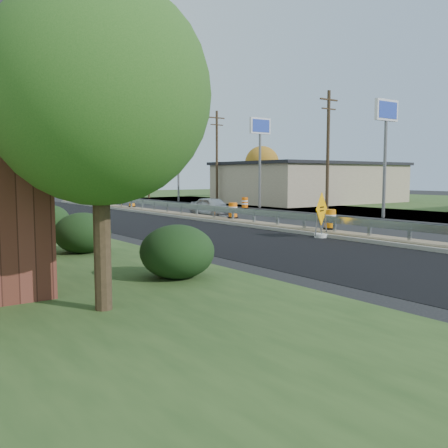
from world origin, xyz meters
TOP-DOWN VIEW (x-y plane):
  - ground at (0.00, 0.00)m, footprint 140.00×140.00m
  - grass_verge_far at (30.00, 10.00)m, footprint 40.00×120.00m
  - milled_overlay at (-4.40, 10.00)m, footprint 7.20×120.00m
  - median at (0.00, 8.00)m, footprint 1.60×55.00m
  - guardrail at (0.00, 9.00)m, footprint 0.10×46.15m
  - retail_building_near at (20.99, 20.00)m, footprint 18.50×12.50m
  - pylon_sign_south at (10.50, 3.00)m, footprint 2.20×0.30m
  - pylon_sign_mid at (10.50, 16.00)m, footprint 2.20×0.30m
  - pylon_sign_north at (10.50, 30.00)m, footprint 2.20×0.30m
  - utility_pole_smid at (11.50, 9.00)m, footprint 1.90×0.26m
  - utility_pole_nmid at (11.50, 24.00)m, footprint 1.90×0.26m
  - utility_pole_north at (11.50, 39.00)m, footprint 1.90×0.26m
  - hedge_south at (-11.00, -6.00)m, footprint 2.09×2.09m
  - hedge_mid at (-11.50, 0.00)m, footprint 2.09×2.09m
  - hedge_north at (-11.00, 6.00)m, footprint 2.09×2.09m
  - tree_near_green at (-14.00, -8.00)m, footprint 4.62×4.62m
  - tree_far_yellow at (26.00, 34.00)m, footprint 4.62×4.62m
  - caution_sign at (-0.90, -1.98)m, footprint 1.40×0.66m
  - barrel_median_near at (0.55, -1.22)m, footprint 0.67×0.67m
  - barrel_median_mid at (0.55, 6.74)m, footprint 0.66×0.66m
  - barrel_median_far at (0.36, 20.64)m, footprint 0.60×0.60m
  - barrel_shoulder_mid at (8.89, 16.08)m, footprint 0.68×0.68m
  - car_silver at (1.80, 10.74)m, footprint 1.65×4.05m
  - car_dark_far at (2.17, 35.83)m, footprint 2.21×5.13m

SIDE VIEW (x-z plane):
  - ground at x=0.00m, z-range 0.00..0.00m
  - milled_overlay at x=-4.40m, z-range 0.00..0.01m
  - grass_verge_far at x=30.00m, z-range 0.00..0.03m
  - median at x=0.00m, z-range 0.00..0.23m
  - barrel_shoulder_mid at x=8.89m, z-range -0.02..0.97m
  - caution_sign at x=-0.90m, z-range -0.51..1.58m
  - barrel_median_far at x=0.36m, z-range 0.21..1.09m
  - car_silver at x=1.80m, z-range 0.00..1.38m
  - barrel_median_mid at x=0.55m, z-range 0.21..1.18m
  - barrel_median_near at x=0.55m, z-range 0.21..1.19m
  - guardrail at x=0.00m, z-range 0.37..1.09m
  - car_dark_far at x=2.17m, z-range 0.00..1.47m
  - hedge_south at x=-11.00m, z-range 0.00..1.52m
  - hedge_mid at x=-11.50m, z-range 0.00..1.52m
  - hedge_north at x=-11.00m, z-range 0.00..1.52m
  - retail_building_near at x=20.99m, z-range 0.02..4.29m
  - tree_near_green at x=-14.00m, z-range 1.11..7.97m
  - tree_far_yellow at x=26.00m, z-range 1.11..7.97m
  - utility_pole_smid at x=11.50m, z-range 0.23..9.63m
  - utility_pole_nmid at x=11.50m, z-range 0.23..9.63m
  - utility_pole_north at x=11.50m, z-range 0.23..9.63m
  - pylon_sign_south at x=10.50m, z-range 2.53..10.43m
  - pylon_sign_mid at x=10.50m, z-range 2.53..10.43m
  - pylon_sign_north at x=10.50m, z-range 2.53..10.43m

